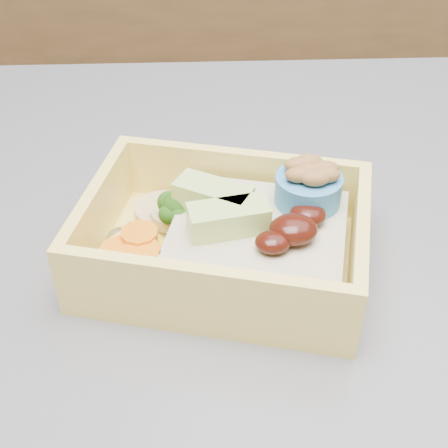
{
  "coord_description": "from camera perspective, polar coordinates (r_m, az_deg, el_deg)",
  "views": [
    {
      "loc": [
        0.01,
        -0.32,
        1.21
      ],
      "look_at": [
        0.02,
        -0.01,
        0.96
      ],
      "focal_mm": 50.0,
      "sensor_mm": 36.0,
      "label": 1
    }
  ],
  "objects": [
    {
      "name": "bento_box",
      "position": [
        0.41,
        0.83,
        -1.2
      ],
      "size": [
        0.21,
        0.17,
        0.07
      ],
      "rotation": [
        0.0,
        0.0,
        -0.24
      ],
      "color": "#FADE67",
      "rests_on": "island"
    }
  ]
}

